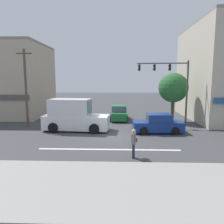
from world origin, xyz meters
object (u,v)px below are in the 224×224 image
object	(u,v)px
box_truck_crossing_rightbound	(74,116)
sedan_parked_curbside	(158,124)
traffic_light_mast	(173,81)
utility_pole_near_left	(26,87)
street_tree	(173,88)
sedan_approaching_near	(119,113)
pedestrian_foreground_with_bag	(134,141)

from	to	relation	value
box_truck_crossing_rightbound	sedan_parked_curbside	world-z (taller)	box_truck_crossing_rightbound
traffic_light_mast	utility_pole_near_left	bearing A→B (deg)	-173.96
box_truck_crossing_rightbound	street_tree	bearing A→B (deg)	25.13
street_tree	sedan_approaching_near	size ratio (longest dim) A/B	1.24
utility_pole_near_left	pedestrian_foreground_with_bag	size ratio (longest dim) A/B	4.28
box_truck_crossing_rightbound	sedan_approaching_near	bearing A→B (deg)	54.47
street_tree	traffic_light_mast	world-z (taller)	traffic_light_mast
street_tree	box_truck_crossing_rightbound	xyz separation A→B (m)	(-9.50, -4.46, -2.31)
traffic_light_mast	pedestrian_foreground_with_bag	xyz separation A→B (m)	(-4.36, -9.46, -3.35)
street_tree	pedestrian_foreground_with_bag	distance (m)	12.37
box_truck_crossing_rightbound	utility_pole_near_left	bearing A→B (deg)	163.92
box_truck_crossing_rightbound	pedestrian_foreground_with_bag	xyz separation A→B (m)	(4.73, -6.65, -0.30)
street_tree	traffic_light_mast	bearing A→B (deg)	-104.13
utility_pole_near_left	sedan_approaching_near	distance (m)	9.94
box_truck_crossing_rightbound	traffic_light_mast	bearing A→B (deg)	17.18
street_tree	sedan_parked_curbside	distance (m)	6.20
street_tree	box_truck_crossing_rightbound	size ratio (longest dim) A/B	0.89
traffic_light_mast	sedan_approaching_near	bearing A→B (deg)	153.51
street_tree	sedan_approaching_near	bearing A→B (deg)	170.39
sedan_approaching_near	pedestrian_foreground_with_bag	world-z (taller)	pedestrian_foreground_with_bag
utility_pole_near_left	sedan_approaching_near	size ratio (longest dim) A/B	1.73
traffic_light_mast	pedestrian_foreground_with_bag	world-z (taller)	traffic_light_mast
sedan_approaching_near	pedestrian_foreground_with_bag	bearing A→B (deg)	-85.89
sedan_parked_curbside	pedestrian_foreground_with_bag	size ratio (longest dim) A/B	2.49
street_tree	utility_pole_near_left	size ratio (longest dim) A/B	0.72
box_truck_crossing_rightbound	sedan_approaching_near	world-z (taller)	box_truck_crossing_rightbound
utility_pole_near_left	sedan_approaching_near	world-z (taller)	utility_pole_near_left
sedan_parked_curbside	pedestrian_foreground_with_bag	world-z (taller)	pedestrian_foreground_with_bag
traffic_light_mast	sedan_approaching_near	xyz separation A→B (m)	(-5.22, 2.60, -3.59)
utility_pole_near_left	traffic_light_mast	size ratio (longest dim) A/B	1.15
utility_pole_near_left	sedan_parked_curbside	bearing A→B (deg)	-8.96
street_tree	sedan_parked_curbside	size ratio (longest dim) A/B	1.23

